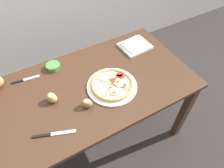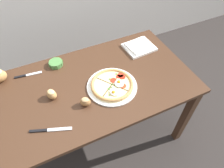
% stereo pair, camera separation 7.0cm
% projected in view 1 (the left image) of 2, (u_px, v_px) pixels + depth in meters
% --- Properties ---
extents(ground_plane, '(12.00, 12.00, 0.00)m').
position_uv_depth(ground_plane, '(99.00, 134.00, 2.05)').
color(ground_plane, '#2D2826').
extents(dining_table, '(1.46, 0.83, 0.78)m').
position_uv_depth(dining_table, '(95.00, 93.00, 1.54)').
color(dining_table, '#422819').
rests_on(dining_table, ground_plane).
extents(pizza, '(0.36, 0.36, 0.05)m').
position_uv_depth(pizza, '(112.00, 85.00, 1.43)').
color(pizza, white).
rests_on(pizza, dining_table).
extents(ramekin_bowl, '(0.11, 0.11, 0.04)m').
position_uv_depth(ramekin_bowl, '(53.00, 66.00, 1.55)').
color(ramekin_bowl, '#4C8442').
rests_on(ramekin_bowl, dining_table).
extents(napkin_folded, '(0.26, 0.22, 0.04)m').
position_uv_depth(napkin_folded, '(135.00, 45.00, 1.73)').
color(napkin_folded, silver).
rests_on(napkin_folded, dining_table).
extents(bread_piece_mid, '(0.09, 0.08, 0.06)m').
position_uv_depth(bread_piece_mid, '(87.00, 103.00, 1.31)').
color(bread_piece_mid, olive).
rests_on(bread_piece_mid, dining_table).
extents(bread_piece_far, '(0.09, 0.10, 0.07)m').
position_uv_depth(bread_piece_far, '(52.00, 98.00, 1.33)').
color(bread_piece_far, '#B27F47').
rests_on(bread_piece_far, dining_table).
extents(knife_main, '(0.25, 0.11, 0.01)m').
position_uv_depth(knife_main, '(54.00, 134.00, 1.20)').
color(knife_main, silver).
rests_on(knife_main, dining_table).
extents(knife_spare, '(0.20, 0.04, 0.01)m').
position_uv_depth(knife_spare, '(25.00, 80.00, 1.48)').
color(knife_spare, silver).
rests_on(knife_spare, dining_table).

